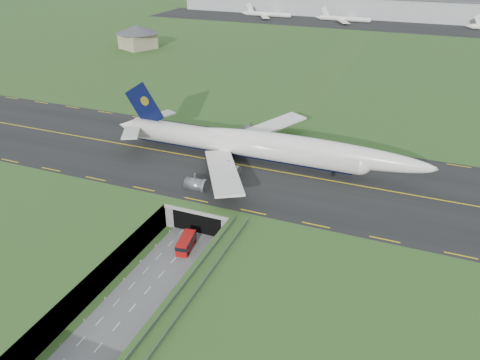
% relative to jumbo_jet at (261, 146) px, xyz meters
% --- Properties ---
extents(ground, '(900.00, 900.00, 0.00)m').
position_rel_jumbo_jet_xyz_m(ground, '(-5.05, -35.87, -11.11)').
color(ground, '#2E5923').
rests_on(ground, ground).
extents(airfield_deck, '(800.00, 800.00, 6.00)m').
position_rel_jumbo_jet_xyz_m(airfield_deck, '(-5.05, -35.87, -8.11)').
color(airfield_deck, gray).
rests_on(airfield_deck, ground).
extents(trench_road, '(12.00, 75.00, 0.20)m').
position_rel_jumbo_jet_xyz_m(trench_road, '(-5.05, -43.37, -11.01)').
color(trench_road, slate).
rests_on(trench_road, ground).
extents(taxiway, '(800.00, 44.00, 0.18)m').
position_rel_jumbo_jet_xyz_m(taxiway, '(-5.05, -2.87, -5.02)').
color(taxiway, black).
rests_on(taxiway, airfield_deck).
extents(tunnel_portal, '(17.00, 22.30, 6.00)m').
position_rel_jumbo_jet_xyz_m(tunnel_portal, '(-5.05, -19.16, -7.77)').
color(tunnel_portal, gray).
rests_on(tunnel_portal, ground).
extents(guideway, '(3.00, 53.00, 7.05)m').
position_rel_jumbo_jet_xyz_m(guideway, '(5.95, -54.98, -5.78)').
color(guideway, '#A8A8A3').
rests_on(guideway, ground).
extents(jumbo_jet, '(87.37, 57.54, 19.03)m').
position_rel_jumbo_jet_xyz_m(jumbo_jet, '(0.00, 0.00, 0.00)').
color(jumbo_jet, white).
rests_on(jumbo_jet, ground).
extents(shuttle_tram, '(3.68, 7.19, 2.82)m').
position_rel_jumbo_jet_xyz_m(shuttle_tram, '(-4.53, -34.09, -9.55)').
color(shuttle_tram, '#A80D0B').
rests_on(shuttle_tram, ground).
extents(service_building, '(29.46, 29.46, 12.18)m').
position_rel_jumbo_jet_xyz_m(service_building, '(-109.17, 109.92, 2.11)').
color(service_building, tan).
rests_on(service_building, ground).
extents(cargo_terminal, '(320.00, 67.00, 15.60)m').
position_rel_jumbo_jet_xyz_m(cargo_terminal, '(-5.09, 263.54, 2.85)').
color(cargo_terminal, '#B2B2B2').
rests_on(cargo_terminal, ground).
extents(distant_hills, '(700.00, 91.00, 60.00)m').
position_rel_jumbo_jet_xyz_m(distant_hills, '(59.33, 394.13, -15.11)').
color(distant_hills, slate).
rests_on(distant_hills, ground).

